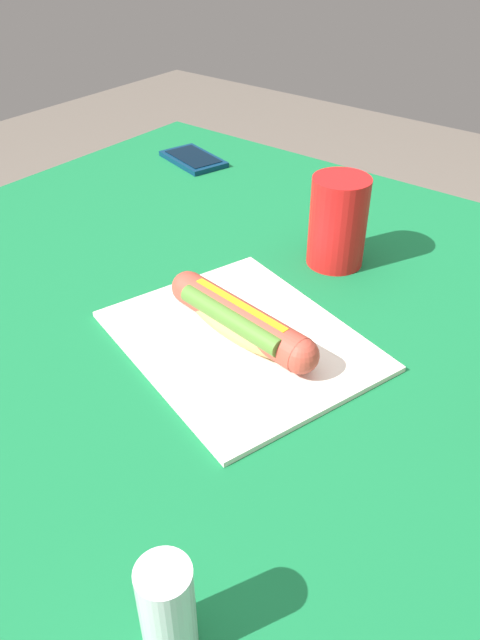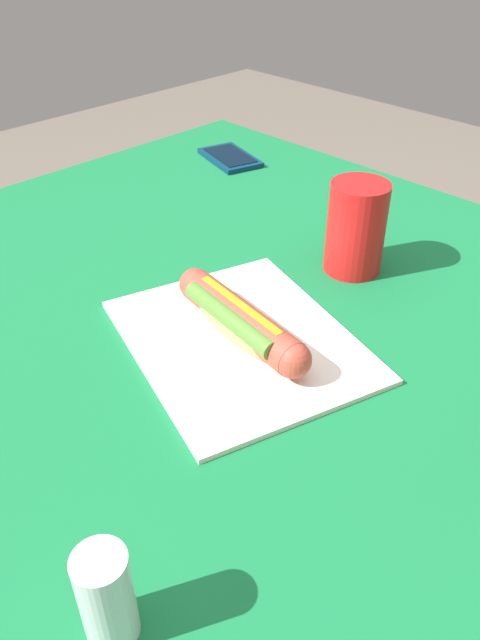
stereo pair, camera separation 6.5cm
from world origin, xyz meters
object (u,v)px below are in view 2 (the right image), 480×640
Objects in this scene: drinking_cup at (356,228)px; hot_dog at (239,320)px; cell_phone at (230,158)px; salt_shaker at (107,597)px.

hot_dog is at bearing 92.37° from drinking_cup.
drinking_cup is (-0.38, 0.15, 0.05)m from cell_phone.
cell_phone is 0.85m from salt_shaker.
cell_phone is at bearing -43.08° from hot_dog.
cell_phone is 1.16× the size of drinking_cup.
hot_dog is 0.54m from cell_phone.
cell_phone is (0.39, -0.37, -0.03)m from hot_dog.
salt_shaker reaches higher than cell_phone.
cell_phone is 1.69× the size of salt_shaker.
drinking_cup reaches higher than salt_shaker.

